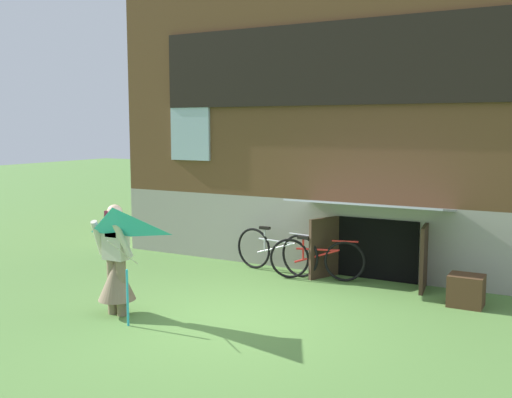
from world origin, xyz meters
name	(u,v)px	position (x,y,z in m)	size (l,w,h in m)	color
ground_plane	(235,319)	(0.00, 0.00, 0.00)	(60.00, 60.00, 0.00)	#56843D
log_house	(367,125)	(0.00, 5.57, 2.65)	(8.67, 6.27, 5.29)	#9E998E
person	(116,269)	(-1.55, -0.62, 0.65)	(0.61, 0.52, 1.55)	#7F6B51
kite	(113,238)	(-1.10, -1.14, 1.22)	(0.99, 1.01, 1.48)	#2DB2CC
bicycle_red	(317,259)	(0.17, 2.47, 0.36)	(1.60, 0.47, 0.75)	black
bicycle_silver	(276,251)	(-0.67, 2.59, 0.39)	(1.77, 0.35, 0.81)	black
wooden_crate	(466,291)	(2.67, 2.13, 0.23)	(0.49, 0.42, 0.46)	#4C331E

